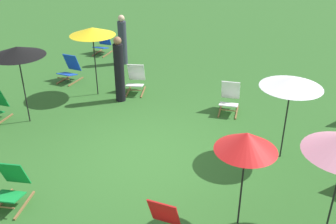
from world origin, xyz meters
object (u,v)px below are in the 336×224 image
umbrella_0 (246,142)px  umbrella_1 (17,51)px  deckchair_1 (11,186)px  umbrella_3 (292,83)px  deckchair_5 (102,44)px  person_1 (122,41)px  deckchair_9 (136,80)px  deckchair_3 (70,69)px  umbrella_2 (92,31)px  deckchair_0 (230,99)px  person_0 (119,71)px

umbrella_0 → umbrella_1: (-5.70, 1.66, 0.22)m
deckchair_1 → umbrella_0: 4.21m
umbrella_3 → deckchair_1: bearing=-142.5°
deckchair_5 → person_1: (1.22, -0.67, 0.44)m
deckchair_9 → person_1: person_1 is taller
deckchair_3 → umbrella_1: bearing=-75.4°
umbrella_0 → deckchair_3: bearing=145.4°
person_1 → umbrella_3: bearing=-89.6°
umbrella_2 → person_1: bearing=100.7°
deckchair_0 → umbrella_3: bearing=-55.2°
deckchair_9 → umbrella_2: size_ratio=0.44×
deckchair_0 → deckchair_5: bearing=144.5°
deckchair_5 → deckchair_9: same height
deckchair_3 → umbrella_1: size_ratio=0.43×
deckchair_3 → person_1: size_ratio=0.49×
umbrella_0 → deckchair_1: bearing=-166.0°
umbrella_0 → umbrella_2: bearing=143.0°
umbrella_2 → deckchair_0: bearing=4.9°
umbrella_2 → deckchair_9: bearing=30.9°
person_1 → person_0: bearing=-119.7°
umbrella_1 → deckchair_5: bearing=100.0°
person_0 → deckchair_3: bearing=-68.7°
deckchair_0 → person_0: (-2.99, -0.44, 0.51)m
umbrella_1 → umbrella_2: 2.20m
deckchair_1 → deckchair_9: same height
deckchair_5 → deckchair_9: size_ratio=0.97×
deckchair_3 → umbrella_0: size_ratio=0.47×
deckchair_1 → umbrella_1: 3.51m
deckchair_9 → deckchair_3: bearing=164.0°
deckchair_3 → deckchair_5: size_ratio=1.00×
deckchair_3 → umbrella_2: (1.32, -0.59, 1.49)m
umbrella_2 → person_1: umbrella_2 is taller
deckchair_3 → person_0: 2.30m
deckchair_9 → umbrella_0: 5.98m
deckchair_5 → person_1: person_1 is taller
person_0 → umbrella_1: bearing=0.6°
deckchair_5 → person_0: (2.52, -3.37, 0.51)m
deckchair_1 → umbrella_3: umbrella_3 is taller
umbrella_1 → deckchair_1: bearing=-55.8°
deckchair_5 → umbrella_2: 3.96m
deckchair_5 → umbrella_3: bearing=-35.8°
deckchair_0 → deckchair_9: size_ratio=0.97×
umbrella_2 → person_1: size_ratio=1.16×
deckchair_3 → person_0: (2.13, -0.71, 0.51)m
umbrella_2 → person_1: 2.83m
deckchair_5 → umbrella_0: size_ratio=0.47×
deckchair_0 → umbrella_0: size_ratio=0.47×
deckchair_1 → deckchair_9: 5.27m
person_1 → umbrella_0: bearing=-104.7°
deckchair_0 → umbrella_2: (-3.80, -0.32, 1.49)m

